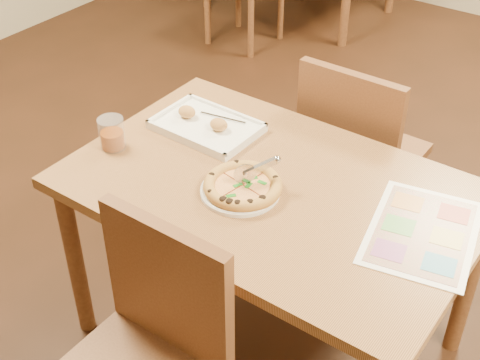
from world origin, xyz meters
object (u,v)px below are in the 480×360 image
Objects in this scene: pizza_cutter at (256,169)px; menu at (423,232)px; dining_table at (271,205)px; chair_near at (149,337)px; chair_far at (356,141)px; pizza at (243,186)px; plate at (240,191)px; glass_tumbler at (112,135)px; appetizer_tray at (206,126)px.

pizza_cutter is 0.53m from menu.
pizza_cutter reaches higher than dining_table.
chair_near is (0.00, -0.60, -0.07)m from dining_table.
chair_far is 0.71m from pizza.
pizza_cutter is at bearing 55.47° from plate.
dining_table is 0.14m from plate.
glass_tumbler is (-0.56, -0.14, 0.13)m from dining_table.
plate is at bearing -163.96° from menu.
chair_far is 1.88× the size of plate.
glass_tumbler reaches higher than pizza.
pizza_cutter is at bearing 56.28° from pizza.
chair_near reaches higher than pizza_cutter.
chair_near reaches higher than pizza.
dining_table is 0.61m from chair_near.
plate is 0.09m from pizza_cutter.
dining_table is at bearing 13.89° from glass_tumbler.
pizza_cutter is 1.02× the size of glass_tumbler.
pizza is at bearing -34.87° from appetizer_tray.
dining_table is 0.15m from pizza.
menu is at bearing 16.04° from plate.
dining_table is at bearing 12.01° from pizza_cutter.
chair_far reaches higher than plate.
pizza_cutter is (0.02, 0.04, 0.05)m from pizza.
chair_near is 4.22× the size of glass_tumbler.
pizza_cutter is at bearing 9.33° from glass_tumbler.
pizza is 0.56m from menu.
menu is at bearing 53.88° from chair_near.
pizza_cutter is at bearing -118.32° from dining_table.
chair_far is 1.13× the size of menu.
menu is (0.54, 0.16, -0.00)m from plate.
glass_tumbler is at bearing -124.44° from appetizer_tray.
glass_tumbler is at bearing 139.66° from pizza_cutter.
chair_near is 1.89× the size of pizza.
chair_near is at bearing -63.17° from appetizer_tray.
menu is at bearing -5.02° from appetizer_tray.
menu is at bearing 7.19° from dining_table.
glass_tumbler is at bearing -166.11° from dining_table.
pizza is 0.51m from glass_tumbler.
pizza_cutter reaches higher than menu.
chair_far is (-0.00, 1.20, 0.00)m from chair_near.
chair_near is at bearing 90.00° from chair_far.
pizza is 0.07m from pizza_cutter.
pizza_cutter is (-0.03, -0.05, 0.16)m from dining_table.
appetizer_tray is (-0.35, 0.19, -0.06)m from pizza_cutter.
chair_far is 4.22× the size of glass_tumbler.
glass_tumbler reaches higher than menu.
pizza is 2.18× the size of pizza_cutter.
dining_table is at bearing 90.00° from chair_far.
glass_tumbler is 1.07m from menu.
pizza_cutter is 0.27× the size of menu.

